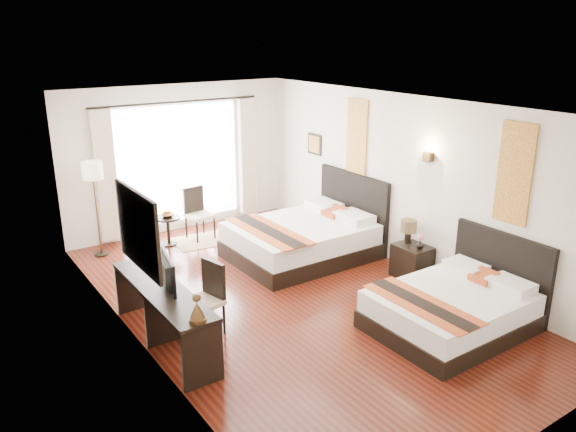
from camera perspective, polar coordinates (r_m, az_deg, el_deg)
floor at (r=8.30m, az=0.22°, el=-8.36°), size 4.50×7.50×0.01m
ceiling at (r=7.47m, az=0.25°, el=11.16°), size 4.50×7.50×0.02m
wall_headboard at (r=9.19m, az=11.85°, el=3.28°), size 0.01×7.50×2.80m
wall_desk at (r=6.82m, az=-15.49°, el=-2.29°), size 0.01×7.50×2.80m
wall_window at (r=10.96m, az=-11.04°, el=5.74°), size 4.50×0.01×2.80m
wall_entry at (r=5.36m, az=23.97°, el=-9.04°), size 4.50×0.01×2.80m
window_glass at (r=10.97m, az=-10.97°, el=5.22°), size 2.40×0.02×2.20m
sheer_curtain at (r=10.91m, az=-10.85°, el=5.16°), size 2.30×0.02×2.10m
drape_left at (r=10.40m, az=-18.06°, el=3.83°), size 0.35×0.14×2.35m
drape_right at (r=11.52m, az=-4.14°, el=6.03°), size 0.35×0.14×2.35m
art_panel_near at (r=7.89m, az=22.02°, el=4.00°), size 0.03×0.50×1.35m
art_panel_far at (r=9.89m, az=7.01°, el=7.86°), size 0.03×0.50×1.35m
wall_sconce at (r=8.72m, az=14.06°, el=5.84°), size 0.10×0.14×0.14m
mirror_frame at (r=6.66m, az=-15.02°, el=-1.37°), size 0.04×1.25×0.95m
mirror_glass at (r=6.66m, az=-14.82°, el=-1.33°), size 0.01×1.12×0.82m
bed_near at (r=7.72m, az=16.60°, el=-8.84°), size 2.02×1.57×1.14m
bed_far at (r=9.66m, az=1.74°, el=-2.18°), size 2.35×1.83×1.33m
nightstand at (r=9.07m, az=12.46°, el=-4.54°), size 0.45×0.55×0.53m
table_lamp at (r=9.01m, az=12.14°, el=-1.19°), size 0.26×0.26×0.40m
vase at (r=8.88m, az=13.25°, el=-3.01°), size 0.14×0.14×0.13m
console_desk at (r=7.19m, az=-12.51°, el=-9.86°), size 0.50×2.20×0.76m
television at (r=6.93m, az=-12.64°, el=-5.60°), size 0.25×0.73×0.42m
bronze_figurine at (r=6.13m, az=-9.21°, el=-9.35°), size 0.25×0.25×0.29m
desk_chair at (r=7.36m, az=-8.49°, el=-9.70°), size 0.53×0.53×0.95m
floor_lamp at (r=9.93m, az=-19.20°, el=3.79°), size 0.33×0.33×1.66m
side_table at (r=10.42m, az=-12.06°, el=-1.49°), size 0.46×0.46×0.53m
fruit_bowl at (r=10.33m, az=-12.15°, el=0.05°), size 0.27×0.27×0.06m
window_chair at (r=10.63m, az=-8.97°, el=-0.73°), size 0.49×0.49×0.96m
jute_rug at (r=10.60m, az=-8.31°, el=-2.40°), size 1.25×0.91×0.01m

